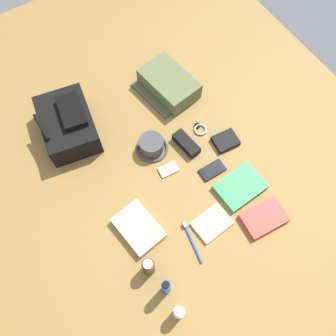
{
  "coord_description": "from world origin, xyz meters",
  "views": [
    {
      "loc": [
        -0.55,
        0.35,
        1.46
      ],
      "look_at": [
        0.0,
        0.0,
        0.04
      ],
      "focal_mm": 38.35,
      "sensor_mm": 36.0,
      "label": 1
    }
  ],
  "objects_px": {
    "wallet": "(226,141)",
    "media_player": "(168,170)",
    "paperback_novel": "(264,218)",
    "folded_towel": "(138,228)",
    "deodorant_spray": "(166,287)",
    "wristwatch": "(200,129)",
    "bucket_hat": "(152,145)",
    "travel_guidebook": "(240,187)",
    "cologne_bottle": "(148,267)",
    "notepad": "(212,223)",
    "toiletry_pouch": "(168,84)",
    "toothbrush": "(191,240)",
    "sunglasses_case": "(186,144)",
    "cell_phone": "(212,170)",
    "toothpaste_tube": "(179,313)",
    "backpack": "(68,124)"
  },
  "relations": [
    {
      "from": "cologne_bottle",
      "to": "media_player",
      "type": "xyz_separation_m",
      "value": [
        0.32,
        -0.3,
        -0.05
      ]
    },
    {
      "from": "media_player",
      "to": "wallet",
      "type": "bearing_deg",
      "value": -94.16
    },
    {
      "from": "deodorant_spray",
      "to": "toothbrush",
      "type": "relative_size",
      "value": 0.85
    },
    {
      "from": "bucket_hat",
      "to": "sunglasses_case",
      "type": "relative_size",
      "value": 1.07
    },
    {
      "from": "travel_guidebook",
      "to": "toothbrush",
      "type": "relative_size",
      "value": 1.15
    },
    {
      "from": "paperback_novel",
      "to": "folded_towel",
      "type": "xyz_separation_m",
      "value": [
        0.24,
        0.47,
        0.01
      ]
    },
    {
      "from": "media_player",
      "to": "wallet",
      "type": "distance_m",
      "value": 0.3
    },
    {
      "from": "toiletry_pouch",
      "to": "toothpaste_tube",
      "type": "bearing_deg",
      "value": 149.57
    },
    {
      "from": "notepad",
      "to": "cell_phone",
      "type": "bearing_deg",
      "value": -40.7
    },
    {
      "from": "backpack",
      "to": "bucket_hat",
      "type": "xyz_separation_m",
      "value": [
        -0.28,
        -0.27,
        -0.04
      ]
    },
    {
      "from": "travel_guidebook",
      "to": "cell_phone",
      "type": "relative_size",
      "value": 1.82
    },
    {
      "from": "travel_guidebook",
      "to": "cell_phone",
      "type": "height_order",
      "value": "travel_guidebook"
    },
    {
      "from": "folded_towel",
      "to": "toiletry_pouch",
      "type": "bearing_deg",
      "value": -42.46
    },
    {
      "from": "sunglasses_case",
      "to": "toiletry_pouch",
      "type": "bearing_deg",
      "value": -25.18
    },
    {
      "from": "folded_towel",
      "to": "cologne_bottle",
      "type": "bearing_deg",
      "value": 163.65
    },
    {
      "from": "wallet",
      "to": "cell_phone",
      "type": "bearing_deg",
      "value": 128.46
    },
    {
      "from": "backpack",
      "to": "media_player",
      "type": "bearing_deg",
      "value": -146.09
    },
    {
      "from": "deodorant_spray",
      "to": "wristwatch",
      "type": "bearing_deg",
      "value": -44.91
    },
    {
      "from": "deodorant_spray",
      "to": "sunglasses_case",
      "type": "relative_size",
      "value": 1.1
    },
    {
      "from": "bucket_hat",
      "to": "folded_towel",
      "type": "height_order",
      "value": "bucket_hat"
    },
    {
      "from": "backpack",
      "to": "toothpaste_tube",
      "type": "height_order",
      "value": "backpack"
    },
    {
      "from": "deodorant_spray",
      "to": "sunglasses_case",
      "type": "bearing_deg",
      "value": -40.68
    },
    {
      "from": "paperback_novel",
      "to": "media_player",
      "type": "bearing_deg",
      "value": 27.97
    },
    {
      "from": "backpack",
      "to": "folded_towel",
      "type": "bearing_deg",
      "value": -177.27
    },
    {
      "from": "toiletry_pouch",
      "to": "cell_phone",
      "type": "distance_m",
      "value": 0.48
    },
    {
      "from": "toiletry_pouch",
      "to": "bucket_hat",
      "type": "height_order",
      "value": "toiletry_pouch"
    },
    {
      "from": "backpack",
      "to": "paperback_novel",
      "type": "bearing_deg",
      "value": -148.94
    },
    {
      "from": "deodorant_spray",
      "to": "wallet",
      "type": "height_order",
      "value": "deodorant_spray"
    },
    {
      "from": "cologne_bottle",
      "to": "toothbrush",
      "type": "height_order",
      "value": "cologne_bottle"
    },
    {
      "from": "paperback_novel",
      "to": "notepad",
      "type": "xyz_separation_m",
      "value": [
        0.1,
        0.2,
        -0.0
      ]
    },
    {
      "from": "cologne_bottle",
      "to": "media_player",
      "type": "height_order",
      "value": "cologne_bottle"
    },
    {
      "from": "toiletry_pouch",
      "to": "wristwatch",
      "type": "bearing_deg",
      "value": -179.49
    },
    {
      "from": "toothbrush",
      "to": "wallet",
      "type": "relative_size",
      "value": 1.65
    },
    {
      "from": "travel_guidebook",
      "to": "sunglasses_case",
      "type": "xyz_separation_m",
      "value": [
        0.3,
        0.08,
        0.01
      ]
    },
    {
      "from": "toiletry_pouch",
      "to": "folded_towel",
      "type": "height_order",
      "value": "toiletry_pouch"
    },
    {
      "from": "bucket_hat",
      "to": "wristwatch",
      "type": "relative_size",
      "value": 2.11
    },
    {
      "from": "cologne_bottle",
      "to": "notepad",
      "type": "relative_size",
      "value": 0.8
    },
    {
      "from": "paperback_novel",
      "to": "sunglasses_case",
      "type": "distance_m",
      "value": 0.47
    },
    {
      "from": "bucket_hat",
      "to": "wristwatch",
      "type": "height_order",
      "value": "bucket_hat"
    },
    {
      "from": "deodorant_spray",
      "to": "wallet",
      "type": "bearing_deg",
      "value": -55.28
    },
    {
      "from": "notepad",
      "to": "sunglasses_case",
      "type": "relative_size",
      "value": 1.07
    },
    {
      "from": "cologne_bottle",
      "to": "media_player",
      "type": "bearing_deg",
      "value": -42.63
    },
    {
      "from": "toiletry_pouch",
      "to": "travel_guidebook",
      "type": "relative_size",
      "value": 1.44
    },
    {
      "from": "toothpaste_tube",
      "to": "toiletry_pouch",
      "type": "bearing_deg",
      "value": -30.43
    },
    {
      "from": "cell_phone",
      "to": "wallet",
      "type": "bearing_deg",
      "value": -57.55
    },
    {
      "from": "toothpaste_tube",
      "to": "paperback_novel",
      "type": "bearing_deg",
      "value": -76.89
    },
    {
      "from": "wallet",
      "to": "media_player",
      "type": "bearing_deg",
      "value": 91.85
    },
    {
      "from": "folded_towel",
      "to": "wallet",
      "type": "bearing_deg",
      "value": -75.81
    },
    {
      "from": "bucket_hat",
      "to": "wallet",
      "type": "bearing_deg",
      "value": -116.88
    },
    {
      "from": "bucket_hat",
      "to": "travel_guidebook",
      "type": "height_order",
      "value": "bucket_hat"
    }
  ]
}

